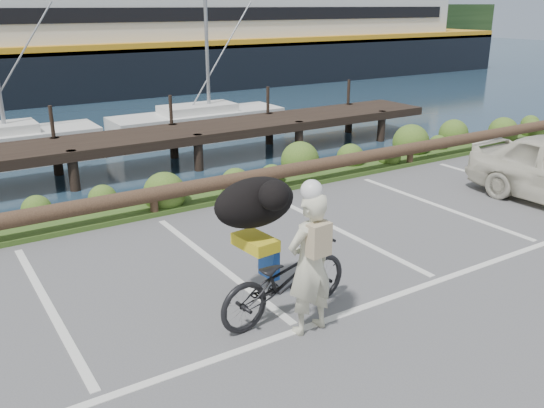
{
  "coord_description": "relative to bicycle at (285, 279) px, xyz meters",
  "views": [
    {
      "loc": [
        -3.79,
        -5.65,
        3.97
      ],
      "look_at": [
        0.65,
        1.29,
        1.1
      ],
      "focal_mm": 38.0,
      "sensor_mm": 36.0,
      "label": 1
    }
  ],
  "objects": [
    {
      "name": "cyclist",
      "position": [
        0.05,
        -0.48,
        0.39
      ],
      "size": [
        0.72,
        0.51,
        1.86
      ],
      "primitive_type": "imported",
      "rotation": [
        0.0,
        0.0,
        3.24
      ],
      "color": "beige",
      "rests_on": "ground"
    },
    {
      "name": "log_rail",
      "position": [
        -0.04,
        4.57,
        -0.54
      ],
      "size": [
        32.0,
        0.3,
        0.6
      ],
      "primitive_type": null,
      "color": "#443021",
      "rests_on": "ground"
    },
    {
      "name": "vegetation_strip",
      "position": [
        -0.04,
        5.27,
        -0.49
      ],
      "size": [
        34.0,
        1.6,
        0.1
      ],
      "primitive_type": "cube",
      "color": "#3D5B21",
      "rests_on": "ground"
    },
    {
      "name": "bicycle",
      "position": [
        0.0,
        0.0,
        0.0
      ],
      "size": [
        2.11,
        0.91,
        1.08
      ],
      "primitive_type": "imported",
      "rotation": [
        0.0,
        0.0,
        1.67
      ],
      "color": "black",
      "rests_on": "ground"
    },
    {
      "name": "ground",
      "position": [
        -0.04,
        -0.03,
        -0.54
      ],
      "size": [
        72.0,
        72.0,
        0.0
      ],
      "primitive_type": "plane",
      "color": "#515153"
    },
    {
      "name": "dog",
      "position": [
        -0.06,
        0.66,
        0.89
      ],
      "size": [
        0.7,
        1.26,
        0.7
      ],
      "primitive_type": "ellipsoid",
      "rotation": [
        0.0,
        0.0,
        1.67
      ],
      "color": "black",
      "rests_on": "bicycle"
    }
  ]
}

